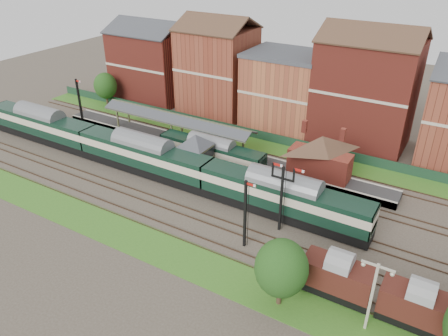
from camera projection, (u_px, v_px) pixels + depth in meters
The scene contains 20 objects.
ground at pixel (202, 191), 56.25m from camera, with size 160.00×160.00×0.00m, color #473D33.
grass_back at pixel (258, 145), 68.31m from camera, with size 90.00×4.50×0.06m, color #2D6619.
grass_front at pixel (141, 240), 47.19m from camera, with size 90.00×5.00×0.06m, color #2D6619.
fence at pixel (264, 136), 69.47m from camera, with size 90.00×0.12×1.50m, color #193823.
platform at pixel (210, 150), 65.62m from camera, with size 55.00×3.40×1.00m, color #2D2D2D.
signal_box at pixel (196, 154), 58.53m from camera, with size 5.40×5.40×6.00m.
brick_hut at pixel (248, 182), 55.89m from camera, with size 3.20×2.64×2.94m.
station_building at pixel (320, 156), 56.32m from camera, with size 8.10×8.10×5.90m.
canopy at pixel (176, 117), 66.37m from camera, with size 26.00×3.89×4.08m.
semaphore_bracket at pixel (282, 194), 46.74m from camera, with size 3.60×0.25×8.18m.
semaphore_platform_end at pixel (79, 101), 73.79m from camera, with size 1.23×0.25×8.00m.
semaphore_siding at pixel (245, 213), 44.48m from camera, with size 1.23×0.25×8.00m.
yard_lamp at pixel (372, 293), 34.88m from camera, with size 2.60×0.22×7.00m.
town_backdrop at pixel (283, 86), 71.85m from camera, with size 69.00×10.00×16.00m.
dmu_train at pixel (144, 155), 59.16m from camera, with size 61.93×3.25×4.76m.
platform_railcar at pixel (211, 152), 61.29m from camera, with size 16.16×2.55×3.72m.
goods_van_a at pixel (418, 306), 36.14m from camera, with size 6.11×2.65×3.71m.
goods_van_b at pixel (338, 277), 39.18m from camera, with size 6.27×2.72×3.80m.
tree_far at pixel (281, 268), 37.29m from camera, with size 4.67×4.67×6.81m.
tree_back at pixel (105, 86), 82.20m from camera, with size 4.30×4.30×6.29m.
Camera 1 is at (27.03, -39.77, 29.47)m, focal length 35.00 mm.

